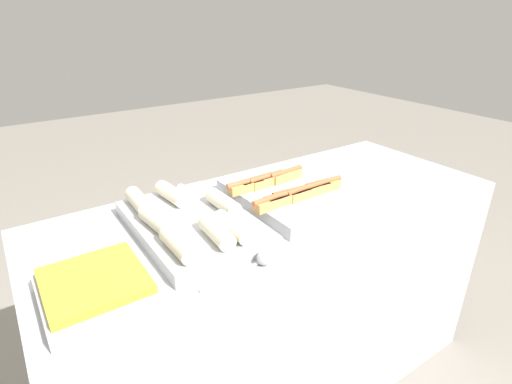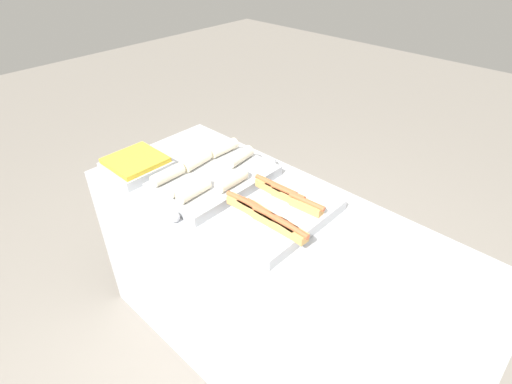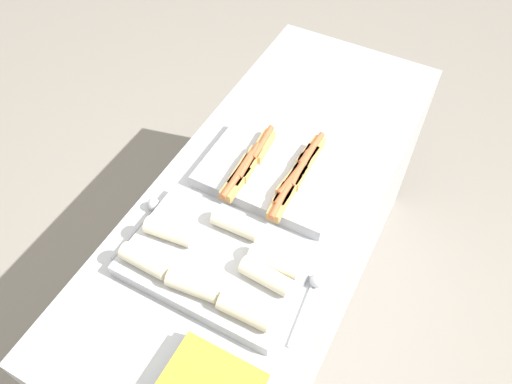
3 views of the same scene
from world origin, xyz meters
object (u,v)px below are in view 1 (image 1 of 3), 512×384
Objects in this scene: serving_spoon_near at (258,261)px; serving_spoon_far at (176,191)px; tray_wraps at (191,222)px; tray_side_front at (96,289)px; tray_hotdogs at (284,194)px.

serving_spoon_near and serving_spoon_far have the same top height.
tray_wraps is 2.01× the size of tray_side_front.
serving_spoon_near is 0.96× the size of serving_spoon_far.
tray_wraps reaches higher than tray_side_front.
tray_hotdogs is 1.84× the size of tray_side_front.
tray_hotdogs is at bearing 0.28° from tray_wraps.
serving_spoon_far is (0.00, 0.61, -0.00)m from serving_spoon_near.
tray_side_front reaches higher than serving_spoon_far.
tray_wraps is (-0.41, -0.00, 0.00)m from tray_hotdogs.
tray_wraps is 0.31m from serving_spoon_near.
tray_wraps is 0.41m from tray_side_front.
serving_spoon_near is at bearing -137.65° from tray_hotdogs.
serving_spoon_far is (0.44, 0.50, -0.02)m from tray_side_front.
tray_side_front is (-0.37, -0.18, -0.00)m from tray_wraps.
serving_spoon_far is (-0.33, 0.31, -0.02)m from tray_hotdogs.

